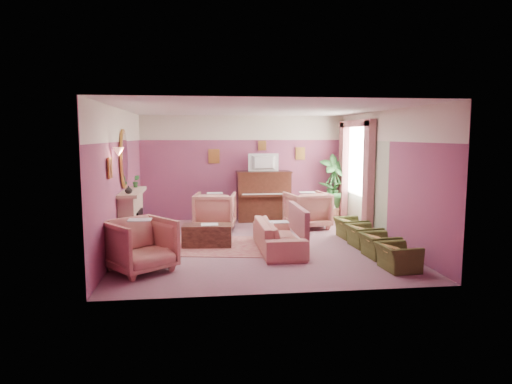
{
  "coord_description": "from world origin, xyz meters",
  "views": [
    {
      "loc": [
        -1.17,
        -9.28,
        2.28
      ],
      "look_at": [
        0.02,
        0.4,
        1.06
      ],
      "focal_mm": 32.0,
      "sensor_mm": 36.0,
      "label": 1
    }
  ],
  "objects": [
    {
      "name": "mantel_vase",
      "position": [
        -2.55,
        -0.3,
        1.23
      ],
      "size": [
        0.16,
        0.16,
        0.16
      ],
      "primitive_type": "imported",
      "color": "silver",
      "rests_on": "mantel_shelf"
    },
    {
      "name": "print_back_mid",
      "position": [
        0.5,
        2.96,
        2.0
      ],
      "size": [
        0.22,
        0.03,
        0.26
      ],
      "primitive_type": "cube",
      "color": "#BD8A3A",
      "rests_on": "wall_back"
    },
    {
      "name": "mantel_shelf",
      "position": [
        -2.56,
        0.2,
        1.12
      ],
      "size": [
        0.4,
        1.55,
        0.07
      ],
      "primitive_type": "cube",
      "color": "tan",
      "rests_on": "fireplace_surround"
    },
    {
      "name": "wall_back",
      "position": [
        0.0,
        3.0,
        1.4
      ],
      "size": [
        5.5,
        0.02,
        2.8
      ],
      "primitive_type": "cube",
      "color": "#763D68",
      "rests_on": "floor"
    },
    {
      "name": "floor",
      "position": [
        0.0,
        0.0,
        0.0
      ],
      "size": [
        5.5,
        6.0,
        0.01
      ],
      "primitive_type": "cube",
      "color": "gray",
      "rests_on": "ground"
    },
    {
      "name": "sofa",
      "position": [
        0.35,
        -0.53,
        0.41
      ],
      "size": [
        0.67,
        2.01,
        0.81
      ],
      "primitive_type": "imported",
      "color": "tan",
      "rests_on": "floor"
    },
    {
      "name": "wall_left",
      "position": [
        -2.75,
        0.0,
        1.4
      ],
      "size": [
        0.02,
        6.0,
        2.8
      ],
      "primitive_type": "cube",
      "color": "#763D68",
      "rests_on": "floor"
    },
    {
      "name": "side_table",
      "position": [
        2.33,
        2.64,
        0.35
      ],
      "size": [
        0.52,
        0.52,
        0.7
      ],
      "primitive_type": "cylinder",
      "color": "silver",
      "rests_on": "floor"
    },
    {
      "name": "mantel_plant",
      "position": [
        -2.55,
        0.75,
        1.29
      ],
      "size": [
        0.16,
        0.16,
        0.28
      ],
      "primitive_type": "imported",
      "color": "#2D6C30",
      "rests_on": "mantel_shelf"
    },
    {
      "name": "sconce_shade",
      "position": [
        -2.62,
        -0.85,
        1.98
      ],
      "size": [
        0.2,
        0.2,
        0.16
      ],
      "primitive_type": "cone",
      "color": "#F09275",
      "rests_on": "wall_left"
    },
    {
      "name": "pelmet",
      "position": [
        2.62,
        1.55,
        2.56
      ],
      "size": [
        0.16,
        2.2,
        0.16
      ],
      "primitive_type": "cube",
      "color": "#9D5C61",
      "rests_on": "wall_right"
    },
    {
      "name": "ceiling",
      "position": [
        0.0,
        0.0,
        2.8
      ],
      "size": [
        5.5,
        6.0,
        0.01
      ],
      "primitive_type": "cube",
      "color": "silver",
      "rests_on": "wall_back"
    },
    {
      "name": "floral_armchair_front",
      "position": [
        -2.18,
        -1.66,
        0.5
      ],
      "size": [
        0.95,
        0.95,
        0.99
      ],
      "primitive_type": "imported",
      "color": "tan",
      "rests_on": "floor"
    },
    {
      "name": "curtain_left",
      "position": [
        2.62,
        0.63,
        1.3
      ],
      "size": [
        0.16,
        0.34,
        2.6
      ],
      "primitive_type": "cube",
      "color": "#9D5C61",
      "rests_on": "floor"
    },
    {
      "name": "palm_plant",
      "position": [
        2.38,
        2.52,
        1.06
      ],
      "size": [
        0.76,
        0.76,
        1.44
      ],
      "primitive_type": "imported",
      "color": "#2D6C30",
      "rests_on": "palm_pot"
    },
    {
      "name": "fireplace_surround",
      "position": [
        -2.59,
        0.2,
        0.55
      ],
      "size": [
        0.3,
        1.4,
        1.1
      ],
      "primitive_type": "cube",
      "color": "tan",
      "rests_on": "floor"
    },
    {
      "name": "window_blind",
      "position": [
        2.7,
        1.55,
        1.7
      ],
      "size": [
        0.03,
        1.4,
        1.8
      ],
      "primitive_type": "cube",
      "color": "silver",
      "rests_on": "wall_right"
    },
    {
      "name": "coffee_table",
      "position": [
        -1.05,
        -0.02,
        0.23
      ],
      "size": [
        1.04,
        0.59,
        0.45
      ],
      "primitive_type": "cube",
      "rotation": [
        0.0,
        0.0,
        -0.09
      ],
      "color": "#44271D",
      "rests_on": "floor"
    },
    {
      "name": "curtain_right",
      "position": [
        2.62,
        2.47,
        1.3
      ],
      "size": [
        0.16,
        0.34,
        2.6
      ],
      "primitive_type": "cube",
      "color": "#9D5C61",
      "rests_on": "floor"
    },
    {
      "name": "palm_pot",
      "position": [
        2.38,
        2.52,
        0.17
      ],
      "size": [
        0.34,
        0.34,
        0.34
      ],
      "primitive_type": "cylinder",
      "color": "#9F684E",
      "rests_on": "floor"
    },
    {
      "name": "fireplace_inset",
      "position": [
        -2.49,
        0.2,
        0.4
      ],
      "size": [
        0.18,
        0.72,
        0.68
      ],
      "primitive_type": "cube",
      "color": "black",
      "rests_on": "floor"
    },
    {
      "name": "mirror_frame",
      "position": [
        -2.7,
        0.2,
        1.8
      ],
      "size": [
        0.04,
        0.72,
        1.2
      ],
      "primitive_type": "ellipsoid",
      "color": "#BD8A3A",
      "rests_on": "wall_left"
    },
    {
      "name": "olive_chair_d",
      "position": [
        2.14,
        0.36,
        0.3
      ],
      "size": [
        0.48,
        0.69,
        0.59
      ],
      "primitive_type": "imported",
      "color": "#475222",
      "rests_on": "floor"
    },
    {
      "name": "olive_chair_b",
      "position": [
        2.14,
        -1.28,
        0.3
      ],
      "size": [
        0.48,
        0.69,
        0.59
      ],
      "primitive_type": "imported",
      "color": "#475222",
      "rests_on": "floor"
    },
    {
      "name": "piano_top",
      "position": [
        0.5,
        2.68,
        1.31
      ],
      "size": [
        1.45,
        0.65,
        0.04
      ],
      "primitive_type": "cube",
      "color": "#401F14",
      "rests_on": "piano"
    },
    {
      "name": "hearth",
      "position": [
        -2.39,
        0.2,
        0.01
      ],
      "size": [
        0.55,
        1.5,
        0.02
      ],
      "primitive_type": "cube",
      "color": "tan",
      "rests_on": "floor"
    },
    {
      "name": "wall_right",
      "position": [
        2.75,
        0.0,
        1.4
      ],
      "size": [
        0.02,
        6.0,
        2.8
      ],
      "primitive_type": "cube",
      "color": "#763D68",
      "rests_on": "floor"
    },
    {
      "name": "olive_chair_a",
      "position": [
        2.14,
        -2.1,
        0.3
      ],
      "size": [
        0.48,
        0.69,
        0.59
      ],
      "primitive_type": "imported",
      "color": "#475222",
      "rests_on": "floor"
    },
    {
      "name": "floral_armchair_left",
      "position": [
        -0.83,
        1.72,
        0.5
      ],
      "size": [
        0.95,
        0.95,
        0.99
      ],
      "primitive_type": "imported",
      "color": "tan",
      "rests_on": "floor"
    },
    {
      "name": "print_back_right",
      "position": [
        1.55,
        2.96,
        1.78
      ],
      "size": [
        0.26,
        0.03,
        0.34
      ],
      "primitive_type": "cube",
      "color": "#BD8A3A",
      "rests_on": "wall_back"
    },
    {
      "name": "olive_chair_c",
      "position": [
        2.14,
        -0.46,
        0.3
      ],
      "size": [
        0.48,
        0.69,
        0.59
      ],
      "primitive_type": "imported",
      "color": "#475222",
      "rests_on": "floor"
    },
    {
      "name": "picture_rail_band",
      "position": [
        0.0,
        2.99,
        2.47
      ],
      "size": [
        5.5,
        0.01,
        0.65
      ],
      "primitive_type": "cube",
      "color": "silver",
      "rests_on": "wall_back"
    },
    {
      "name": "print_left_wall",
      "position": [
        -2.71,
        -1.2,
        1.72
      ],
      "size": [
        0.03,
        0.28,
        0.36
      ],
      "primitive_type": "cube",
      "color": "#BD8A3A",
      "rests_on": "wall_left"
    },
    {
      "name": "television",
      "position": [
        0.5,
        2.63,
        1.6
      ],
      "size": [
        0.8,
        0.12,
        0.48
      ],
      "primitive_type": "imported",
      "color": "black",
      "rests_on": "piano"
    },
    {
      "name": "print_back_left",
      "position": [
        -0.8,
        2.96,
        1.72
      ],
      "size": [
        0.3,
        0.03,
        0.38
      ],
      "primitive_type": "cube",
      "color": "#BD8A3A",
      "rests_on": "wall_back"
    },
    {
      "name": "piano",
      "position": [
        0.5,
        2.68,
        0.65
      ],
      "size": [
        1.4,
        0.6,
        1.3
      ],
      "primitive_type": "cube",
      "color": "#401F14",
      "rests_on": "floor"
    },
    {
      "name": "wall_front",
      "position": [
        0.0,
        -3.0,
        1.4
      ],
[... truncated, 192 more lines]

